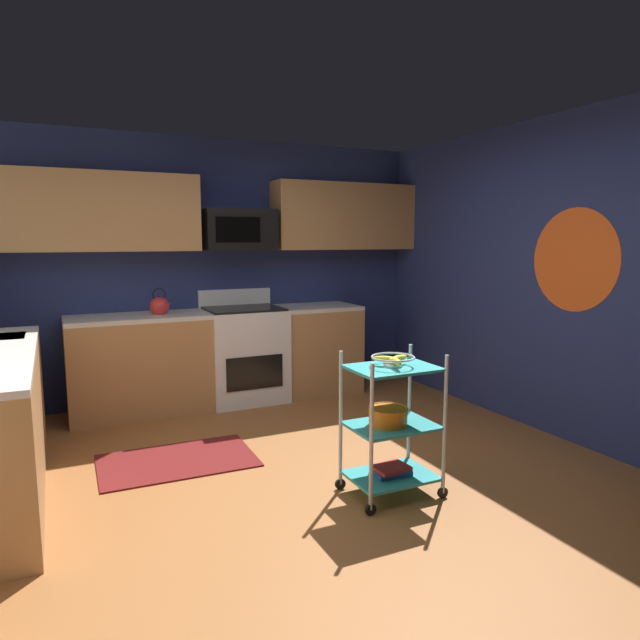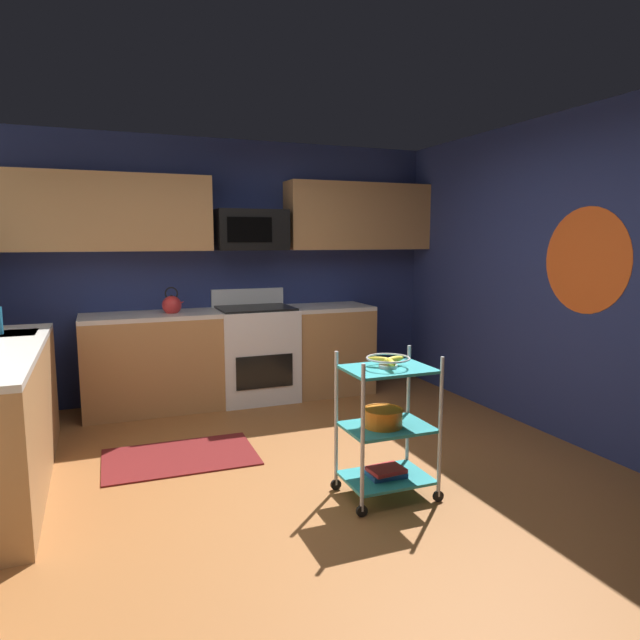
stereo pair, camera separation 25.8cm
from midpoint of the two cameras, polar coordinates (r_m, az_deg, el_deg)
name	(u,v)px [view 2 (the right image)]	position (r m, az deg, el deg)	size (l,w,h in m)	color
floor	(309,487)	(3.90, 0.85, -16.53)	(4.40, 4.80, 0.04)	#995B2D
wall_back	(226,270)	(5.87, -8.24, 5.06)	(4.52, 0.06, 2.60)	navy
wall_right	(578,279)	(4.86, 26.02, 3.70)	(0.06, 4.80, 2.60)	navy
wall_flower_decal	(586,261)	(4.77, 26.72, 5.39)	(0.81, 0.81, 0.00)	#E5591E
counter_run	(155,376)	(4.94, -14.94, -5.52)	(3.62, 2.76, 0.92)	#B27F4C
oven_range	(256,352)	(5.71, -5.24, -3.28)	(0.76, 0.65, 1.10)	white
upper_cabinets	(224,214)	(5.67, -8.35, 10.52)	(4.40, 0.33, 0.70)	#B27F4C
microwave	(251,230)	(5.70, -5.71, 9.04)	(0.70, 0.39, 0.40)	black
rolling_cart	(387,427)	(3.61, 8.86, -10.63)	(0.59, 0.41, 0.91)	silver
fruit_bowl	(388,360)	(3.50, 9.01, -4.05)	(0.27, 0.27, 0.07)	silver
mixing_bowl_large	(383,417)	(3.57, 8.47, -9.69)	(0.25, 0.25, 0.11)	orange
book_stack	(386,472)	(3.71, 8.76, -14.96)	(0.24, 0.18, 0.06)	#1E4C8C
kettle	(172,305)	(5.46, -13.44, 1.50)	(0.21, 0.18, 0.26)	red
floor_rug	(180,457)	(4.40, -12.28, -13.39)	(1.10, 0.70, 0.01)	maroon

